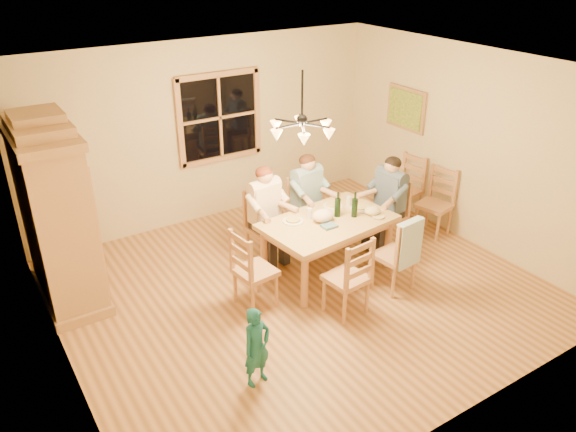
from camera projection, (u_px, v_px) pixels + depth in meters
floor at (300, 289)px, 6.99m from camera, size 5.50×5.50×0.00m
ceiling at (303, 70)px, 5.79m from camera, size 5.50×5.00×0.02m
wall_back at (207, 132)px, 8.28m from camera, size 5.50×0.02×2.70m
wall_left at (48, 255)px, 5.06m from camera, size 0.02×5.00×2.70m
wall_right at (467, 146)px, 7.72m from camera, size 0.02×5.00×2.70m
window at (219, 117)px, 8.26m from camera, size 1.30×0.06×1.30m
painting at (406, 109)px, 8.49m from camera, size 0.06×0.78×0.64m
chandelier at (302, 128)px, 6.07m from camera, size 0.77×0.68×0.71m
armoire at (57, 218)px, 6.40m from camera, size 0.66×1.40×2.30m
dining_table at (328, 228)px, 7.05m from camera, size 1.72×1.16×0.76m
chair_far_left at (266, 239)px, 7.52m from camera, size 0.48×0.46×0.99m
chair_far_right at (307, 224)px, 7.92m from camera, size 0.48×0.46×0.99m
chair_near_left at (346, 289)px, 6.44m from camera, size 0.48×0.46×0.99m
chair_near_right at (393, 266)px, 6.90m from camera, size 0.48×0.46×0.99m
chair_end_left at (256, 282)px, 6.57m from camera, size 0.46×0.48×0.99m
chair_end_right at (387, 227)px, 7.84m from camera, size 0.46×0.48×0.99m
adult_woman at (265, 203)px, 7.28m from camera, size 0.42×0.46×0.87m
adult_plaid_man at (307, 189)px, 7.68m from camera, size 0.42×0.46×0.87m
adult_slate_man at (390, 191)px, 7.60m from camera, size 0.46×0.42×0.87m
towel at (408, 244)px, 6.59m from camera, size 0.39×0.14×0.58m
wine_bottle_a at (338, 204)px, 7.03m from camera, size 0.08×0.08×0.33m
wine_bottle_b at (355, 205)px, 7.03m from camera, size 0.08×0.08×0.33m
plate_woman at (293, 221)px, 6.96m from camera, size 0.26×0.26×0.02m
plate_plaid at (333, 206)px, 7.36m from camera, size 0.26×0.26×0.02m
plate_slate at (360, 208)px, 7.29m from camera, size 0.26×0.26×0.02m
wine_glass_a at (309, 213)px, 7.02m from camera, size 0.06×0.06×0.14m
wine_glass_b at (349, 201)px, 7.33m from camera, size 0.06×0.06×0.14m
cap at (372, 211)px, 7.12m from camera, size 0.20×0.20×0.11m
napkin at (329, 226)px, 6.83m from camera, size 0.19×0.16×0.03m
cloth_bundle at (323, 216)px, 6.94m from camera, size 0.28×0.22×0.15m
child at (257, 347)px, 5.35m from camera, size 0.34×0.26×0.85m
chair_spare_front at (433, 215)px, 8.17m from camera, size 0.52×0.53×0.99m
chair_spare_back at (404, 200)px, 8.63m from camera, size 0.49×0.51×0.99m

